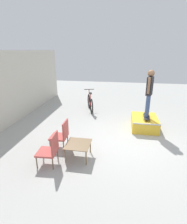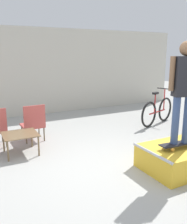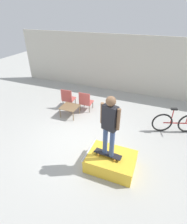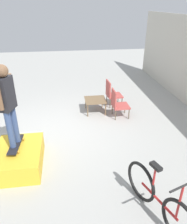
% 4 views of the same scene
% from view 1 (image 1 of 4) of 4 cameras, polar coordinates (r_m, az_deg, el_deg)
% --- Properties ---
extents(ground_plane, '(24.00, 24.00, 0.00)m').
position_cam_1_polar(ground_plane, '(6.26, 10.59, -9.50)').
color(ground_plane, '#A8A8A3').
extents(skate_ramp_box, '(1.40, 1.01, 0.47)m').
position_cam_1_polar(skate_ramp_box, '(7.40, 16.25, -3.33)').
color(skate_ramp_box, gold).
rests_on(skate_ramp_box, ground_plane).
extents(skateboard_on_ramp, '(0.80, 0.30, 0.07)m').
position_cam_1_polar(skateboard_on_ramp, '(7.22, 16.92, -1.38)').
color(skateboard_on_ramp, black).
rests_on(skateboard_on_ramp, skate_ramp_box).
extents(person_skater, '(0.55, 0.30, 1.79)m').
position_cam_1_polar(person_skater, '(6.92, 17.79, 6.98)').
color(person_skater, '#384C7A').
rests_on(person_skater, skateboard_on_ramp).
extents(coffee_table, '(0.73, 0.69, 0.45)m').
position_cam_1_polar(coffee_table, '(5.17, -4.99, -10.81)').
color(coffee_table, brown).
rests_on(coffee_table, ground_plane).
extents(patio_chair_left, '(0.55, 0.55, 0.93)m').
position_cam_1_polar(patio_chair_left, '(4.96, -13.94, -11.56)').
color(patio_chair_left, brown).
rests_on(patio_chair_left, ground_plane).
extents(patio_chair_right, '(0.53, 0.53, 0.93)m').
position_cam_1_polar(patio_chair_right, '(5.69, -10.37, -7.03)').
color(patio_chair_right, brown).
rests_on(patio_chair_right, ground_plane).
extents(bicycle, '(1.66, 0.68, 1.07)m').
position_cam_1_polar(bicycle, '(9.05, -1.09, 2.87)').
color(bicycle, black).
rests_on(bicycle, ground_plane).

